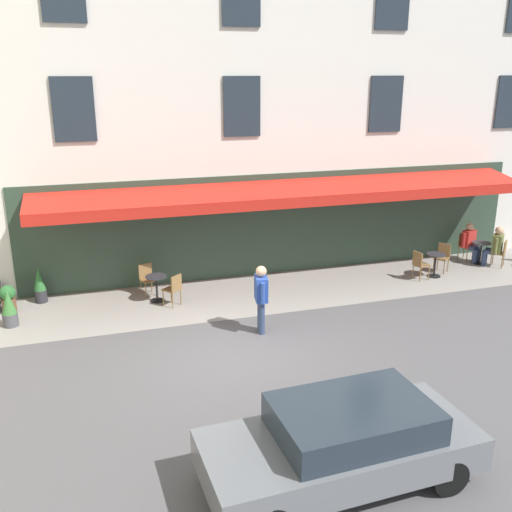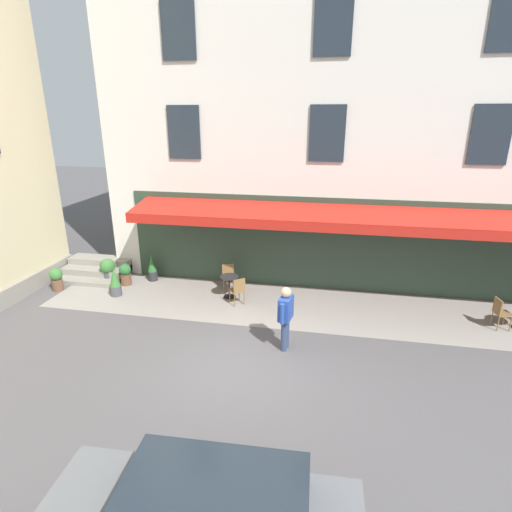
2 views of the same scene
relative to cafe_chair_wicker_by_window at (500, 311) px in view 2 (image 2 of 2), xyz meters
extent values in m
plane|color=#565456|center=(6.79, 3.03, -0.55)|extent=(70.00, 70.00, 0.00)
cube|color=gray|center=(3.54, -0.37, -0.54)|extent=(20.50, 3.20, 0.01)
cube|color=silver|center=(2.79, -6.47, 6.95)|extent=(20.00, 9.00, 15.00)
cube|color=#2D4233|center=(3.79, -1.94, 1.05)|extent=(16.00, 0.06, 3.20)
cube|color=red|center=(3.79, -1.12, 2.30)|extent=(15.00, 1.70, 0.36)
cube|color=red|center=(3.79, -0.29, 2.07)|extent=(15.00, 0.04, 0.28)
cube|color=#232D38|center=(0.45, -1.93, 4.65)|extent=(1.10, 0.06, 1.70)
cube|color=#232D38|center=(5.12, -1.93, 4.65)|extent=(1.10, 0.06, 1.70)
cube|color=#232D38|center=(9.79, -1.93, 4.65)|extent=(1.10, 0.06, 1.70)
cube|color=#232D38|center=(0.45, -1.93, 7.65)|extent=(1.10, 0.06, 1.70)
cube|color=#232D38|center=(5.12, -1.93, 7.65)|extent=(1.10, 0.06, 1.70)
cube|color=#232D38|center=(9.79, -1.93, 7.65)|extent=(1.10, 0.06, 1.70)
cube|color=gray|center=(13.39, -1.17, -0.47)|extent=(2.40, 1.40, 0.15)
cube|color=gray|center=(13.39, -1.52, -0.32)|extent=(2.40, 1.05, 0.30)
cube|color=gray|center=(13.39, -1.87, -0.17)|extent=(2.40, 0.70, 0.45)
cylinder|color=olive|center=(-0.28, 0.13, -0.32)|extent=(0.03, 0.03, 0.45)
cylinder|color=olive|center=(-0.22, -0.21, -0.32)|extent=(0.03, 0.03, 0.45)
cylinder|color=olive|center=(0.06, 0.18, -0.32)|extent=(0.03, 0.03, 0.45)
cylinder|color=olive|center=(0.11, -0.15, -0.32)|extent=(0.03, 0.03, 0.45)
cube|color=olive|center=(-0.08, -0.01, -0.08)|extent=(0.46, 0.46, 0.04)
cube|color=olive|center=(0.10, 0.02, 0.15)|extent=(0.10, 0.40, 0.42)
cylinder|color=black|center=(8.01, -0.59, -0.53)|extent=(0.40, 0.40, 0.03)
cylinder|color=black|center=(8.01, -0.59, -0.19)|extent=(0.06, 0.06, 0.72)
cylinder|color=#2D2D33|center=(8.01, -0.59, 0.19)|extent=(0.60, 0.60, 0.03)
cylinder|color=olive|center=(7.63, -0.41, -0.32)|extent=(0.03, 0.03, 0.45)
cylinder|color=olive|center=(7.89, -0.19, -0.32)|extent=(0.03, 0.03, 0.45)
cylinder|color=olive|center=(7.41, -0.15, -0.32)|extent=(0.03, 0.03, 0.45)
cylinder|color=olive|center=(7.67, 0.07, -0.32)|extent=(0.03, 0.03, 0.45)
cube|color=olive|center=(7.65, -0.17, -0.08)|extent=(0.56, 0.56, 0.04)
cube|color=olive|center=(7.53, -0.03, 0.15)|extent=(0.33, 0.29, 0.42)
cylinder|color=olive|center=(8.28, -0.90, -0.32)|extent=(0.03, 0.03, 0.45)
cylinder|color=olive|center=(7.96, -1.00, -0.32)|extent=(0.03, 0.03, 0.45)
cylinder|color=olive|center=(8.39, -1.22, -0.32)|extent=(0.03, 0.03, 0.45)
cylinder|color=olive|center=(8.06, -1.33, -0.32)|extent=(0.03, 0.03, 0.45)
cube|color=olive|center=(8.17, -1.11, -0.08)|extent=(0.50, 0.50, 0.04)
cube|color=olive|center=(8.23, -1.28, 0.15)|extent=(0.39, 0.16, 0.42)
cylinder|color=navy|center=(5.80, 2.08, -0.12)|extent=(0.16, 0.16, 0.85)
cylinder|color=navy|center=(5.83, 2.28, -0.12)|extent=(0.16, 0.16, 0.85)
cube|color=#28479E|center=(5.81, 2.18, 0.61)|extent=(0.36, 0.54, 0.61)
sphere|color=tan|center=(5.81, 2.18, 1.05)|extent=(0.27, 0.27, 0.27)
cylinder|color=#28479E|center=(5.76, 1.88, 0.59)|extent=(0.11, 0.11, 0.53)
cylinder|color=#28479E|center=(5.86, 2.48, 0.59)|extent=(0.11, 0.11, 0.53)
cylinder|color=#2D2D33|center=(11.13, -1.48, -0.37)|extent=(0.34, 0.34, 0.36)
cone|color=#2D6B33|center=(11.13, -1.48, 0.14)|extent=(0.32, 0.32, 0.66)
cylinder|color=brown|center=(11.90, -0.92, -0.35)|extent=(0.37, 0.37, 0.40)
sphere|color=#2D6B33|center=(11.90, -0.92, 0.03)|extent=(0.41, 0.41, 0.41)
cylinder|color=#4C4C51|center=(12.69, -1.13, -0.37)|extent=(0.34, 0.34, 0.35)
sphere|color=#3D7A38|center=(12.69, -1.13, 0.03)|extent=(0.54, 0.54, 0.54)
cylinder|color=brown|center=(14.00, -0.03, -0.35)|extent=(0.37, 0.37, 0.40)
sphere|color=#3D7A38|center=(14.00, -0.03, 0.04)|extent=(0.43, 0.43, 0.43)
cylinder|color=#4C4C51|center=(11.79, -0.01, -0.38)|extent=(0.38, 0.38, 0.35)
cone|color=#3D7A38|center=(11.79, -0.01, 0.11)|extent=(0.36, 0.36, 0.63)
cube|color=#232D38|center=(6.08, 7.72, 0.54)|extent=(2.47, 1.70, 0.48)
cylinder|color=black|center=(7.76, 6.99, -0.25)|extent=(0.60, 0.20, 0.60)
cylinder|color=black|center=(4.86, 6.87, -0.25)|extent=(0.60, 0.20, 0.60)
camera|label=1|loc=(9.71, 14.56, 5.60)|focal=40.24mm
camera|label=2|loc=(4.82, 11.33, 5.21)|focal=28.44mm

